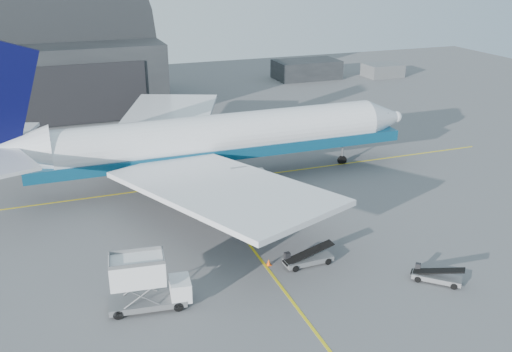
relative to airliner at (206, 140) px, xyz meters
name	(u,v)px	position (x,y,z in m)	size (l,w,h in m)	color
ground	(261,261)	(-0.63, -20.20, -5.30)	(200.00, 200.00, 0.00)	#565659
taxi_lines	(220,206)	(-0.63, -7.53, -5.29)	(80.00, 42.12, 0.02)	yellow
hangar	(7,56)	(-22.63, 44.75, 4.24)	(50.00, 28.30, 28.00)	black
distant_bldg_a	(306,78)	(37.37, 51.80, -5.30)	(14.00, 8.00, 4.00)	black
distant_bldg_b	(382,76)	(54.37, 47.80, -5.30)	(8.00, 6.00, 2.80)	slate
airliner	(206,140)	(0.00, 0.00, 0.00)	(54.01, 52.37, 18.95)	white
catering_truck	(146,283)	(-11.58, -23.90, -3.10)	(6.55, 3.06, 4.35)	slate
pushback_tug	(275,203)	(4.67, -10.31, -4.59)	(4.15, 2.50, 1.89)	black
belt_loader_a	(308,259)	(2.98, -22.21, -4.75)	(4.75, 1.81, 1.80)	slate
belt_loader_b	(436,276)	(11.91, -28.59, -4.80)	(3.88, 3.70, 1.63)	slate
traffic_cone	(269,262)	(-0.31, -21.15, -5.03)	(0.40, 0.40, 0.58)	#FF4F08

